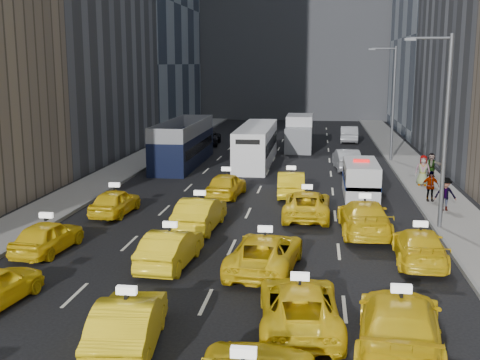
% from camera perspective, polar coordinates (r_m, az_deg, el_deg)
% --- Properties ---
extents(ground, '(160.00, 160.00, 0.00)m').
position_cam_1_polar(ground, '(18.38, -4.44, -13.81)').
color(ground, black).
rests_on(ground, ground).
extents(sidewalk_west, '(3.00, 90.00, 0.15)m').
position_cam_1_polar(sidewalk_west, '(44.28, -11.15, 0.90)').
color(sidewalk_west, gray).
rests_on(sidewalk_west, ground).
extents(sidewalk_east, '(3.00, 90.00, 0.15)m').
position_cam_1_polar(sidewalk_east, '(42.58, 16.73, 0.23)').
color(sidewalk_east, gray).
rests_on(sidewalk_east, ground).
extents(curb_west, '(0.15, 90.00, 0.18)m').
position_cam_1_polar(curb_west, '(43.84, -9.36, 0.88)').
color(curb_west, slate).
rests_on(curb_west, ground).
extents(curb_east, '(0.15, 90.00, 0.18)m').
position_cam_1_polar(curb_east, '(42.36, 14.80, 0.30)').
color(curb_east, slate).
rests_on(curb_east, ground).
extents(streetlight_near, '(2.15, 0.22, 9.00)m').
position_cam_1_polar(streetlight_near, '(29.00, 18.72, 4.93)').
color(streetlight_near, '#595B60').
rests_on(streetlight_near, ground).
extents(streetlight_far, '(2.15, 0.22, 9.00)m').
position_cam_1_polar(streetlight_far, '(48.72, 14.21, 7.42)').
color(streetlight_far, '#595B60').
rests_on(streetlight_far, ground).
extents(taxi_5, '(2.11, 4.70, 1.50)m').
position_cam_1_polar(taxi_5, '(17.05, -10.59, -13.27)').
color(taxi_5, yellow).
rests_on(taxi_5, ground).
extents(taxi_6, '(2.71, 5.18, 1.39)m').
position_cam_1_polar(taxi_6, '(18.12, 5.66, -11.80)').
color(taxi_6, yellow).
rests_on(taxi_6, ground).
extents(taxi_7, '(2.85, 5.69, 1.59)m').
position_cam_1_polar(taxi_7, '(17.20, 14.88, -13.07)').
color(taxi_7, yellow).
rests_on(taxi_7, ground).
extents(taxi_8, '(1.94, 4.12, 1.36)m').
position_cam_1_polar(taxi_8, '(26.13, -17.79, -5.11)').
color(taxi_8, yellow).
rests_on(taxi_8, ground).
extents(taxi_9, '(1.82, 4.44, 1.43)m').
position_cam_1_polar(taxi_9, '(23.42, -6.60, -6.42)').
color(taxi_9, yellow).
rests_on(taxi_9, ground).
extents(taxi_10, '(2.85, 5.30, 1.42)m').
position_cam_1_polar(taxi_10, '(22.75, 2.39, -6.90)').
color(taxi_10, yellow).
rests_on(taxi_10, ground).
extents(taxi_11, '(2.08, 4.71, 1.35)m').
position_cam_1_polar(taxi_11, '(24.68, 16.64, -6.01)').
color(taxi_11, yellow).
rests_on(taxi_11, ground).
extents(taxi_12, '(1.84, 4.07, 1.36)m').
position_cam_1_polar(taxi_12, '(31.64, -11.76, -2.04)').
color(taxi_12, yellow).
rests_on(taxi_12, ground).
extents(taxi_13, '(1.87, 4.73, 1.53)m').
position_cam_1_polar(taxi_13, '(28.35, -3.81, -3.17)').
color(taxi_13, yellow).
rests_on(taxi_13, ground).
extents(taxi_14, '(2.33, 4.97, 1.37)m').
position_cam_1_polar(taxi_14, '(30.58, 6.35, -2.31)').
color(taxi_14, yellow).
rests_on(taxi_14, ground).
extents(taxi_15, '(2.38, 5.42, 1.55)m').
position_cam_1_polar(taxi_15, '(28.15, 11.69, -3.46)').
color(taxi_15, yellow).
rests_on(taxi_15, ground).
extents(taxi_16, '(2.11, 4.40, 1.45)m').
position_cam_1_polar(taxi_16, '(35.04, -1.31, -0.47)').
color(taxi_16, yellow).
rests_on(taxi_16, ground).
extents(taxi_17, '(1.75, 4.49, 1.46)m').
position_cam_1_polar(taxi_17, '(35.49, 4.86, -0.35)').
color(taxi_17, yellow).
rests_on(taxi_17, ground).
extents(nypd_van, '(2.35, 5.17, 2.16)m').
position_cam_1_polar(nypd_van, '(36.11, 11.37, 0.07)').
color(nypd_van, silver).
rests_on(nypd_van, ground).
extents(double_decker, '(3.66, 11.62, 3.33)m').
position_cam_1_polar(double_decker, '(46.34, -5.40, 3.47)').
color(double_decker, black).
rests_on(double_decker, ground).
extents(city_bus, '(3.45, 11.66, 2.97)m').
position_cam_1_polar(city_bus, '(46.62, 1.55, 3.34)').
color(city_bus, white).
rests_on(city_bus, ground).
extents(box_truck, '(2.58, 6.78, 3.06)m').
position_cam_1_polar(box_truck, '(54.54, 5.63, 4.45)').
color(box_truck, silver).
rests_on(box_truck, ground).
extents(misc_car_0, '(2.05, 4.76, 1.53)m').
position_cam_1_polar(misc_car_0, '(44.87, 10.07, 1.96)').
color(misc_car_0, '#9DA0A4').
rests_on(misc_car_0, ground).
extents(misc_car_1, '(2.61, 5.15, 1.40)m').
position_cam_1_polar(misc_car_1, '(57.83, -3.14, 4.06)').
color(misc_car_1, black).
rests_on(misc_car_1, ground).
extents(misc_car_2, '(2.38, 4.96, 1.40)m').
position_cam_1_polar(misc_car_2, '(60.75, 5.47, 4.36)').
color(misc_car_2, slate).
rests_on(misc_car_2, ground).
extents(misc_car_3, '(2.19, 4.34, 1.42)m').
position_cam_1_polar(misc_car_3, '(59.87, 1.62, 4.32)').
color(misc_car_3, black).
rests_on(misc_car_3, ground).
extents(misc_car_4, '(1.78, 4.82, 1.57)m').
position_cam_1_polar(misc_car_4, '(60.79, 10.29, 4.32)').
color(misc_car_4, '#A5A8AD').
rests_on(misc_car_4, ground).
extents(pedestrian_2, '(1.12, 0.46, 1.73)m').
position_cam_1_polar(pedestrian_2, '(33.00, 18.89, -1.27)').
color(pedestrian_2, gray).
rests_on(pedestrian_2, sidewalk_east).
extents(pedestrian_3, '(1.02, 0.54, 1.69)m').
position_cam_1_polar(pedestrian_3, '(34.98, 17.59, -0.56)').
color(pedestrian_3, gray).
rests_on(pedestrian_3, sidewalk_east).
extents(pedestrian_4, '(0.99, 0.61, 1.91)m').
position_cam_1_polar(pedestrian_4, '(39.35, 16.95, 0.89)').
color(pedestrian_4, gray).
rests_on(pedestrian_4, sidewalk_east).
extents(pedestrian_5, '(1.55, 0.73, 1.61)m').
position_cam_1_polar(pedestrian_5, '(42.57, 17.68, 1.38)').
color(pedestrian_5, gray).
rests_on(pedestrian_5, sidewalk_east).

